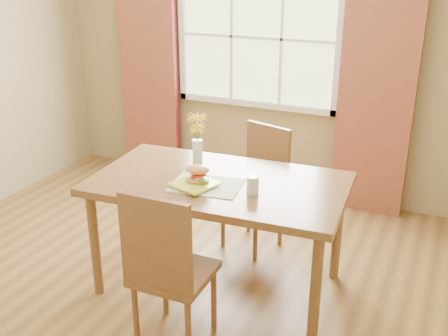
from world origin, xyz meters
TOP-DOWN VIEW (x-y plane):
  - room at (0.00, 0.00)m, footprint 4.24×3.84m
  - window at (0.00, 1.87)m, footprint 1.62×0.06m
  - curtain_left at (-1.15, 1.78)m, footprint 0.65×0.08m
  - curtain_right at (1.15, 1.78)m, footprint 0.65×0.08m
  - dining_table at (0.44, 0.11)m, footprint 1.74×1.05m
  - chair_near at (0.44, -0.60)m, footprint 0.44×0.44m
  - chair_far at (0.46, 0.81)m, footprint 0.51×0.51m
  - placemat at (0.40, -0.01)m, footprint 0.49×0.39m
  - plate at (0.34, -0.06)m, footprint 0.31×0.31m
  - croissant_sandwich at (0.35, -0.03)m, footprint 0.19×0.15m
  - water_glass at (0.72, 0.00)m, footprint 0.08×0.08m
  - flower_vase at (0.17, 0.31)m, footprint 0.15×0.15m

SIDE VIEW (x-z plane):
  - chair_far at x=0.46m, z-range 0.05..1.03m
  - chair_near at x=0.44m, z-range 0.05..1.08m
  - dining_table at x=0.44m, z-range 0.32..1.14m
  - placemat at x=0.40m, z-range 0.82..0.82m
  - plate at x=0.34m, z-range 0.82..0.84m
  - water_glass at x=0.72m, z-range 0.81..0.93m
  - croissant_sandwich at x=0.35m, z-range 0.83..0.95m
  - flower_vase at x=0.17m, z-range 0.86..1.23m
  - curtain_left at x=-1.15m, z-range 0.00..2.20m
  - curtain_right at x=1.15m, z-range 0.00..2.20m
  - room at x=0.00m, z-range -0.02..2.72m
  - window at x=0.00m, z-range 0.84..2.16m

